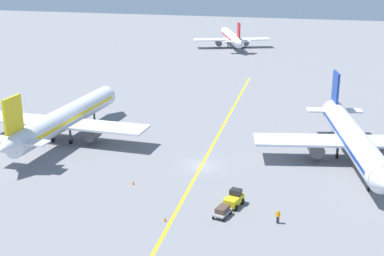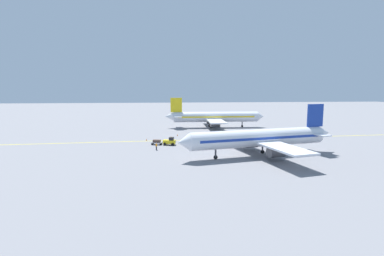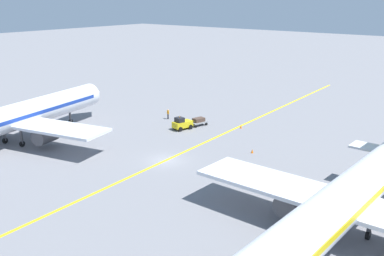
% 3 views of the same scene
% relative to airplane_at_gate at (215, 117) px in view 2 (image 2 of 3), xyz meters
% --- Properties ---
extents(ground_plane, '(400.00, 400.00, 0.00)m').
position_rel_airplane_at_gate_xyz_m(ground_plane, '(24.13, -5.01, -3.71)').
color(ground_plane, slate).
extents(apron_yellow_centreline, '(6.64, 119.86, 0.01)m').
position_rel_airplane_at_gate_xyz_m(apron_yellow_centreline, '(24.13, -5.01, -3.71)').
color(apron_yellow_centreline, yellow).
rests_on(apron_yellow_centreline, ground).
extents(airplane_at_gate, '(28.11, 35.46, 10.60)m').
position_rel_airplane_at_gate_xyz_m(airplane_at_gate, '(0.00, 0.00, 0.00)').
color(airplane_at_gate, silver).
rests_on(airplane_at_gate, ground).
extents(airplane_adjacent_stand, '(28.46, 35.27, 10.60)m').
position_rel_airplane_at_gate_xyz_m(airplane_adjacent_stand, '(44.76, 1.89, 0.00)').
color(airplane_adjacent_stand, silver).
rests_on(airplane_adjacent_stand, ground).
extents(baggage_tug_white, '(2.30, 3.26, 2.11)m').
position_rel_airplane_at_gate_xyz_m(baggage_tug_white, '(31.14, -16.67, -2.81)').
color(baggage_tug_white, gold).
rests_on(baggage_tug_white, ground).
extents(baggage_cart_trailing, '(1.95, 2.85, 1.24)m').
position_rel_airplane_at_gate_xyz_m(baggage_cart_trailing, '(30.40, -19.88, -2.95)').
color(baggage_cart_trailing, gray).
rests_on(baggage_cart_trailing, ground).
extents(ground_crew_worker, '(0.52, 0.37, 1.68)m').
position_rel_airplane_at_gate_xyz_m(ground_crew_worker, '(36.77, -19.84, -2.80)').
color(ground_crew_worker, '#23232D').
rests_on(ground_crew_worker, ground).
extents(traffic_cone_near_nose, '(0.32, 0.32, 0.55)m').
position_rel_airplane_at_gate_xyz_m(traffic_cone_near_nose, '(24.38, -22.73, -3.43)').
color(traffic_cone_near_nose, orange).
rests_on(traffic_cone_near_nose, ground).
extents(traffic_cone_mid_apron, '(0.32, 0.32, 0.55)m').
position_rel_airplane_at_gate_xyz_m(traffic_cone_mid_apron, '(17.15, -14.05, -3.43)').
color(traffic_cone_mid_apron, orange).
rests_on(traffic_cone_mid_apron, ground).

